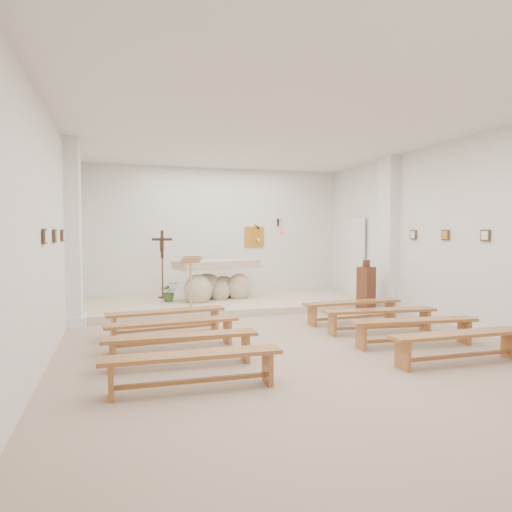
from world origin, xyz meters
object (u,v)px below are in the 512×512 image
object	(u,v)px
bench_left_third	(181,342)
bench_left_second	(173,328)
donation_pedestal	(366,288)
altar	(216,283)
bench_right_front	(352,307)
crucifix_stand	(162,259)
bench_right_third	(414,326)
bench_right_second	(380,315)
lectern	(191,283)
bench_left_front	(166,316)
bench_left_fourth	(193,362)
bench_right_fourth	(459,340)

from	to	relation	value
bench_left_third	bench_left_second	bearing A→B (deg)	91.55
bench_left_third	donation_pedestal	bearing A→B (deg)	35.54
altar	bench_right_front	size ratio (longest dim) A/B	1.06
bench_right_front	bench_left_third	bearing A→B (deg)	-154.42
donation_pedestal	bench_right_front	size ratio (longest dim) A/B	0.56
crucifix_stand	bench_right_third	bearing A→B (deg)	-37.50
crucifix_stand	bench_right_second	world-z (taller)	crucifix_stand
bench_right_front	bench_right_third	xyz separation A→B (m)	(0.00, -1.94, 0.00)
lectern	bench_left_front	xyz separation A→B (m)	(-0.67, -1.52, -0.40)
bench_left_fourth	bench_right_fourth	xyz separation A→B (m)	(3.59, -0.00, 0.00)
bench_right_front	altar	bearing A→B (deg)	123.67
lectern	bench_left_fourth	world-z (taller)	lectern
donation_pedestal	bench_left_second	size ratio (longest dim) A/B	0.56
bench_left_second	bench_right_third	xyz separation A→B (m)	(3.59, -0.97, 0.00)
bench_right_front	bench_left_third	size ratio (longest dim) A/B	1.00
bench_left_front	bench_left_second	world-z (taller)	same
lectern	bench_right_fourth	distance (m)	5.33
bench_right_second	bench_left_third	bearing A→B (deg)	-158.90
bench_right_front	bench_right_fourth	world-z (taller)	same
lectern	bench_left_second	xyz separation A→B (m)	(-0.67, -2.49, -0.40)
bench_left_second	bench_right_second	bearing A→B (deg)	-4.80
bench_left_fourth	lectern	bearing A→B (deg)	82.37
bench_left_fourth	bench_right_front	bearing A→B (deg)	39.90
bench_right_front	bench_right_second	world-z (taller)	same
bench_right_front	bench_right_second	xyz separation A→B (m)	(0.00, -0.97, 0.00)
bench_left_front	bench_right_second	size ratio (longest dim) A/B	1.00
bench_left_second	bench_left_fourth	xyz separation A→B (m)	(0.00, -1.94, 0.00)
bench_right_second	bench_left_third	size ratio (longest dim) A/B	1.01
bench_left_fourth	bench_left_third	bearing A→B (deg)	90.91
crucifix_stand	bench_right_fourth	bearing A→B (deg)	-41.56
crucifix_stand	bench_left_front	xyz separation A→B (m)	(-0.26, -3.47, -0.80)
bench_right_second	bench_right_fourth	size ratio (longest dim) A/B	1.01
crucifix_stand	bench_left_second	bearing A→B (deg)	-72.52
bench_left_second	bench_left_third	size ratio (longest dim) A/B	1.01
bench_right_front	bench_left_fourth	world-z (taller)	same
bench_left_front	bench_right_second	world-z (taller)	same
bench_right_front	bench_left_third	distance (m)	4.08
donation_pedestal	bench_left_fourth	distance (m)	6.10
altar	bench_right_front	world-z (taller)	altar
bench_right_front	bench_left_second	world-z (taller)	same
altar	bench_right_fourth	size ratio (longest dim) A/B	1.06
lectern	bench_right_front	xyz separation A→B (m)	(2.93, -1.52, -0.40)
altar	bench_left_front	distance (m)	3.23
altar	bench_right_third	distance (m)	5.25
bench_left_front	bench_left_fourth	bearing A→B (deg)	-96.66
lectern	bench_left_second	bearing A→B (deg)	-112.51
lectern	donation_pedestal	xyz separation A→B (m)	(3.90, -0.39, -0.22)
bench_left_front	bench_right_fourth	size ratio (longest dim) A/B	1.01
bench_left_third	bench_right_third	bearing A→B (deg)	1.55
crucifix_stand	donation_pedestal	world-z (taller)	crucifix_stand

